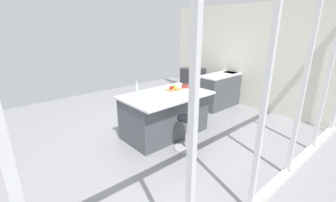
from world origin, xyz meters
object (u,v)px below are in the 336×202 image
(apple_red, at_px, (171,88))
(apple_green, at_px, (174,86))
(fruit_bowl, at_px, (186,86))
(water_bottle, at_px, (137,91))
(apple_yellow, at_px, (176,88))
(oven_range, at_px, (193,81))
(kitchen_island, at_px, (165,114))
(cutting_board, at_px, (174,89))
(stool_by_window, at_px, (186,134))

(apple_red, bearing_deg, apple_green, -155.26)
(fruit_bowl, bearing_deg, water_bottle, -4.30)
(apple_red, bearing_deg, apple_yellow, 121.10)
(oven_range, height_order, water_bottle, water_bottle)
(kitchen_island, xyz_separation_m, apple_green, (-0.39, -0.16, 0.50))
(kitchen_island, height_order, apple_yellow, apple_yellow)
(cutting_board, distance_m, apple_red, 0.08)
(stool_by_window, relative_size, apple_yellow, 8.67)
(apple_yellow, height_order, water_bottle, water_bottle)
(stool_by_window, distance_m, apple_yellow, 1.07)
(oven_range, distance_m, stool_by_window, 3.59)
(apple_green, bearing_deg, apple_yellow, 63.00)
(apple_yellow, bearing_deg, apple_red, -58.90)
(kitchen_island, distance_m, apple_red, 0.57)
(apple_red, relative_size, water_bottle, 0.25)
(apple_red, distance_m, apple_yellow, 0.10)
(apple_green, distance_m, fruit_bowl, 0.30)
(kitchen_island, bearing_deg, water_bottle, -14.66)
(oven_range, relative_size, apple_red, 11.16)
(water_bottle, relative_size, fruit_bowl, 1.60)
(kitchen_island, xyz_separation_m, cutting_board, (-0.33, -0.08, 0.45))
(oven_range, relative_size, apple_yellow, 11.97)
(apple_green, relative_size, apple_yellow, 0.99)
(cutting_board, relative_size, apple_red, 4.53)
(oven_range, distance_m, fruit_bowl, 2.53)
(oven_range, height_order, kitchen_island, kitchen_island)
(kitchen_island, distance_m, apple_yellow, 0.59)
(apple_yellow, xyz_separation_m, water_bottle, (0.88, -0.14, 0.07))
(apple_green, height_order, water_bottle, water_bottle)
(kitchen_island, relative_size, apple_red, 22.08)
(stool_by_window, height_order, apple_yellow, apple_yellow)
(oven_range, xyz_separation_m, apple_green, (2.21, 1.46, 0.51))
(kitchen_island, bearing_deg, apple_red, -159.48)
(cutting_board, xyz_separation_m, apple_red, (0.06, -0.02, 0.05))
(kitchen_island, relative_size, water_bottle, 5.61)
(cutting_board, height_order, apple_red, apple_red)
(cutting_board, bearing_deg, apple_yellow, 81.06)
(oven_range, relative_size, apple_green, 12.07)
(oven_range, xyz_separation_m, apple_yellow, (2.29, 1.60, 0.51))
(apple_red, xyz_separation_m, apple_yellow, (-0.05, 0.09, -0.00))
(oven_range, xyz_separation_m, water_bottle, (3.17, 1.47, 0.57))
(oven_range, bearing_deg, stool_by_window, 40.88)
(stool_by_window, height_order, apple_red, apple_red)
(apple_green, bearing_deg, fruit_bowl, 159.78)
(stool_by_window, distance_m, fruit_bowl, 1.27)
(cutting_board, relative_size, apple_green, 4.91)
(stool_by_window, relative_size, cutting_board, 1.78)
(oven_range, height_order, apple_red, apple_red)
(oven_range, bearing_deg, apple_red, 32.92)
(water_bottle, height_order, fruit_bowl, water_bottle)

